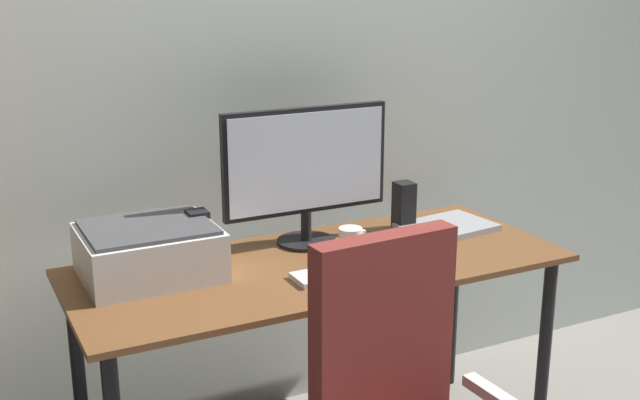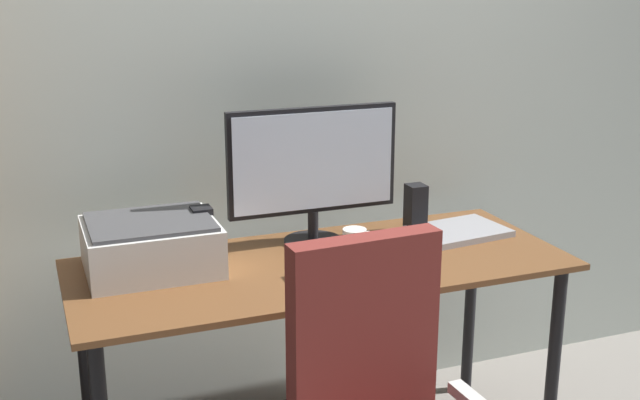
{
  "view_description": "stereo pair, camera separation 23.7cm",
  "coord_description": "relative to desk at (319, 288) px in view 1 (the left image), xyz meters",
  "views": [
    {
      "loc": [
        -1.08,
        -2.14,
        1.64
      ],
      "look_at": [
        -0.02,
        -0.04,
        0.96
      ],
      "focal_mm": 44.94,
      "sensor_mm": 36.0,
      "label": 1
    },
    {
      "loc": [
        -0.86,
        -2.24,
        1.64
      ],
      "look_at": [
        -0.02,
        -0.04,
        0.96
      ],
      "focal_mm": 44.94,
      "sensor_mm": 36.0,
      "label": 2
    }
  ],
  "objects": [
    {
      "name": "keyboard",
      "position": [
        -0.0,
        -0.14,
        0.1
      ],
      "size": [
        0.29,
        0.11,
        0.02
      ],
      "primitive_type": "cube",
      "rotation": [
        0.0,
        0.0,
        0.0
      ],
      "color": "silver",
      "rests_on": "desk"
    },
    {
      "name": "desk",
      "position": [
        0.0,
        0.0,
        0.0
      ],
      "size": [
        1.58,
        0.65,
        0.74
      ],
      "color": "brown",
      "rests_on": "ground"
    },
    {
      "name": "speaker_left",
      "position": [
        -0.34,
        0.18,
        0.17
      ],
      "size": [
        0.06,
        0.07,
        0.17
      ],
      "primitive_type": "cube",
      "color": "black",
      "rests_on": "desk"
    },
    {
      "name": "mouse",
      "position": [
        0.22,
        -0.11,
        0.1
      ],
      "size": [
        0.08,
        0.11,
        0.03
      ],
      "primitive_type": "cube",
      "rotation": [
        0.0,
        0.0,
        -0.24
      ],
      "color": "black",
      "rests_on": "desk"
    },
    {
      "name": "monitor",
      "position": [
        0.04,
        0.18,
        0.36
      ],
      "size": [
        0.59,
        0.2,
        0.47
      ],
      "color": "black",
      "rests_on": "desk"
    },
    {
      "name": "speaker_right",
      "position": [
        0.43,
        0.18,
        0.17
      ],
      "size": [
        0.06,
        0.07,
        0.17
      ],
      "primitive_type": "cube",
      "color": "black",
      "rests_on": "desk"
    },
    {
      "name": "coffee_mug",
      "position": [
        0.13,
        0.03,
        0.13
      ],
      "size": [
        0.09,
        0.08,
        0.09
      ],
      "color": "white",
      "rests_on": "desk"
    },
    {
      "name": "printer",
      "position": [
        -0.51,
        0.13,
        0.17
      ],
      "size": [
        0.4,
        0.34,
        0.16
      ],
      "color": "silver",
      "rests_on": "desk"
    },
    {
      "name": "laptop",
      "position": [
        0.55,
        0.08,
        0.1
      ],
      "size": [
        0.34,
        0.26,
        0.02
      ],
      "primitive_type": "cube",
      "rotation": [
        0.0,
        0.0,
        0.11
      ],
      "color": "#99999E",
      "rests_on": "desk"
    },
    {
      "name": "back_wall",
      "position": [
        0.0,
        0.5,
        0.65
      ],
      "size": [
        6.4,
        0.1,
        2.6
      ],
      "primitive_type": "cube",
      "color": "beige",
      "rests_on": "ground"
    }
  ]
}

